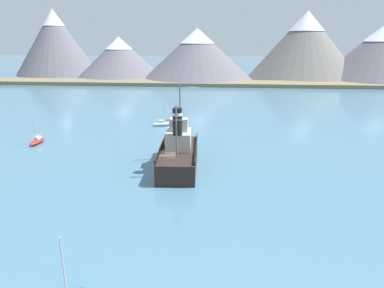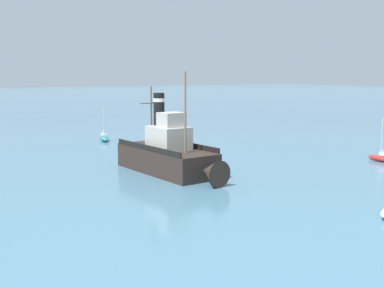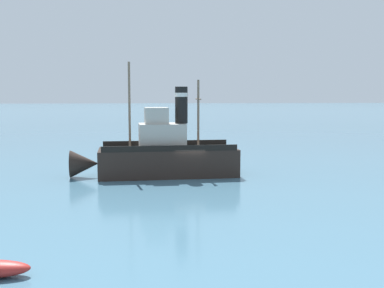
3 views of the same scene
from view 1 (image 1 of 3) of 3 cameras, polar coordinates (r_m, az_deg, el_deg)
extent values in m
plane|color=#477289|center=(41.45, -4.24, -4.79)|extent=(600.00, 600.00, 0.00)
cone|color=slate|center=(173.61, -21.81, 15.47)|extent=(36.20, 36.20, 28.27)
cone|color=white|center=(173.85, -22.21, 18.95)|extent=(9.63, 9.63, 7.16)
cone|color=slate|center=(145.84, -12.00, 13.85)|extent=(35.71, 35.71, 16.32)
cone|color=white|center=(145.67, -12.15, 16.13)|extent=(10.94, 10.94, 4.76)
cone|color=slate|center=(137.24, 0.87, 14.68)|extent=(44.06, 44.06, 19.48)
cone|color=white|center=(137.13, 0.89, 17.60)|extent=(13.33, 13.33, 5.61)
cone|color=slate|center=(149.14, 18.34, 15.32)|extent=(45.32, 45.32, 26.10)
cone|color=white|center=(149.28, 18.68, 18.88)|extent=(13.90, 13.90, 7.62)
cone|color=slate|center=(150.28, 29.02, 13.05)|extent=(45.01, 45.01, 20.64)
cube|color=#7A6B4C|center=(122.19, 2.10, 10.08)|extent=(240.00, 12.00, 1.20)
cube|color=#2D231E|center=(42.53, -2.25, -2.45)|extent=(5.04, 12.22, 2.40)
cone|color=#2D231E|center=(49.36, -1.63, 0.34)|extent=(2.48, 2.52, 2.35)
cube|color=#B2ADA3|center=(42.29, -2.23, 0.72)|extent=(3.21, 4.16, 2.20)
cube|color=#B2ADA3|center=(42.31, -2.21, 3.25)|extent=(2.30, 2.12, 1.40)
cylinder|color=black|center=(39.97, -2.45, 3.75)|extent=(1.10, 1.10, 3.20)
cylinder|color=silver|center=(39.77, -2.47, 5.01)|extent=(1.16, 1.16, 0.35)
cylinder|color=#75604C|center=(44.36, -2.01, 5.02)|extent=(0.20, 0.20, 7.50)
cylinder|color=#75604C|center=(38.71, -2.61, 2.09)|extent=(0.20, 0.20, 6.00)
cylinder|color=#75604C|center=(38.39, -2.64, 3.99)|extent=(2.60, 0.26, 0.12)
cube|color=black|center=(42.28, -5.18, -0.55)|extent=(0.73, 11.39, 0.50)
cube|color=black|center=(41.96, 0.67, -0.62)|extent=(0.73, 11.39, 0.50)
cylinder|color=#B7B7BC|center=(22.04, -20.61, -18.99)|extent=(0.10, 0.10, 4.20)
ellipsoid|color=white|center=(63.84, -4.88, 3.36)|extent=(3.95, 2.21, 0.70)
cube|color=silver|center=(63.69, -5.07, 3.82)|extent=(1.24, 0.94, 0.36)
cylinder|color=#B7B7BC|center=(63.35, -4.67, 5.53)|extent=(0.10, 0.10, 4.20)
cylinder|color=#B7B7BC|center=(63.56, -5.44, 4.12)|extent=(1.74, 0.62, 0.08)
ellipsoid|color=#B22823|center=(57.68, -24.39, 0.38)|extent=(1.17, 3.82, 0.70)
cube|color=silver|center=(57.71, -24.36, 0.94)|extent=(0.66, 1.11, 0.36)
cylinder|color=#B7B7BC|center=(56.84, -24.84, 2.66)|extent=(0.10, 0.10, 4.20)
cylinder|color=#B7B7BC|center=(57.95, -24.21, 1.40)|extent=(0.11, 1.80, 0.08)
camera|label=2|loc=(82.63, 18.25, 12.27)|focal=45.00mm
camera|label=3|loc=(63.27, -43.36, 5.03)|focal=45.00mm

